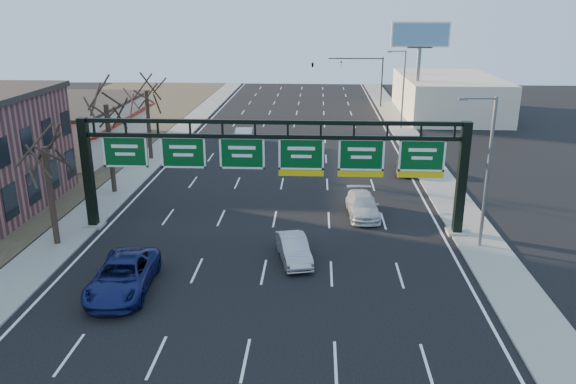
# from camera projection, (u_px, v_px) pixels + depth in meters

# --- Properties ---
(ground) EXTENTS (160.00, 160.00, 0.00)m
(ground) POSITION_uv_depth(u_px,v_px,m) (260.00, 289.00, 28.55)
(ground) COLOR black
(ground) RESTS_ON ground
(sidewalk_left) EXTENTS (3.00, 120.00, 0.12)m
(sidewalk_left) POSITION_uv_depth(u_px,v_px,m) (135.00, 174.00, 48.13)
(sidewalk_left) COLOR gray
(sidewalk_left) RESTS_ON ground
(sidewalk_right) EXTENTS (3.00, 120.00, 0.12)m
(sidewalk_right) POSITION_uv_depth(u_px,v_px,m) (436.00, 178.00, 46.86)
(sidewalk_right) COLOR gray
(sidewalk_right) RESTS_ON ground
(lane_markings) EXTENTS (21.60, 120.00, 0.01)m
(lane_markings) POSITION_uv_depth(u_px,v_px,m) (284.00, 176.00, 47.51)
(lane_markings) COLOR white
(lane_markings) RESTS_ON ground
(sign_gantry) EXTENTS (24.60, 1.20, 7.20)m
(sign_gantry) POSITION_uv_depth(u_px,v_px,m) (274.00, 161.00, 34.67)
(sign_gantry) COLOR black
(sign_gantry) RESTS_ON ground
(cream_strip) EXTENTS (10.90, 18.40, 4.70)m
(cream_strip) POSITION_uv_depth(u_px,v_px,m) (76.00, 125.00, 56.37)
(cream_strip) COLOR beige
(cream_strip) RESTS_ON ground
(building_right_distant) EXTENTS (12.00, 20.00, 5.00)m
(building_right_distant) POSITION_uv_depth(u_px,v_px,m) (448.00, 95.00, 74.17)
(building_right_distant) COLOR beige
(building_right_distant) RESTS_ON ground
(tree_gantry) EXTENTS (3.60, 3.60, 8.48)m
(tree_gantry) POSITION_uv_depth(u_px,v_px,m) (42.00, 129.00, 31.69)
(tree_gantry) COLOR #30231A
(tree_gantry) RESTS_ON sidewalk_left
(tree_mid) EXTENTS (3.60, 3.60, 9.24)m
(tree_mid) POSITION_uv_depth(u_px,v_px,m) (104.00, 91.00, 40.94)
(tree_mid) COLOR #30231A
(tree_mid) RESTS_ON sidewalk_left
(tree_far) EXTENTS (3.60, 3.60, 8.86)m
(tree_far) POSITION_uv_depth(u_px,v_px,m) (145.00, 79.00, 50.53)
(tree_far) COLOR #30231A
(tree_far) RESTS_ON sidewalk_left
(streetlight_near) EXTENTS (2.15, 0.22, 9.00)m
(streetlight_near) POSITION_uv_depth(u_px,v_px,m) (486.00, 165.00, 32.02)
(streetlight_near) COLOR slate
(streetlight_near) RESTS_ON sidewalk_right
(streetlight_far) EXTENTS (2.15, 0.22, 9.00)m
(streetlight_far) POSITION_uv_depth(u_px,v_px,m) (402.00, 86.00, 64.25)
(streetlight_far) COLOR slate
(streetlight_far) RESTS_ON sidewalk_right
(billboard_right) EXTENTS (7.00, 0.50, 12.00)m
(billboard_right) POSITION_uv_depth(u_px,v_px,m) (420.00, 47.00, 67.59)
(billboard_right) COLOR slate
(billboard_right) RESTS_ON ground
(traffic_signal_mast) EXTENTS (10.16, 0.54, 7.00)m
(traffic_signal_mast) POSITION_uv_depth(u_px,v_px,m) (339.00, 68.00, 78.68)
(traffic_signal_mast) COLOR black
(traffic_signal_mast) RESTS_ON ground
(car_blue_suv) EXTENTS (3.11, 6.16, 1.67)m
(car_blue_suv) POSITION_uv_depth(u_px,v_px,m) (123.00, 276.00, 28.20)
(car_blue_suv) COLOR #131B53
(car_blue_suv) RESTS_ON ground
(car_silver_sedan) EXTENTS (2.39, 4.46, 1.40)m
(car_silver_sedan) POSITION_uv_depth(u_px,v_px,m) (294.00, 249.00, 31.60)
(car_silver_sedan) COLOR #9E9DA2
(car_silver_sedan) RESTS_ON ground
(car_white_wagon) EXTENTS (2.29, 5.10, 1.45)m
(car_white_wagon) POSITION_uv_depth(u_px,v_px,m) (363.00, 205.00, 38.48)
(car_white_wagon) COLOR silver
(car_white_wagon) RESTS_ON ground
(car_grey_far) EXTENTS (2.30, 4.38, 1.42)m
(car_grey_far) POSITION_uv_depth(u_px,v_px,m) (406.00, 165.00, 48.42)
(car_grey_far) COLOR #3B3E40
(car_grey_far) RESTS_ON ground
(car_silver_distant) EXTENTS (1.87, 5.08, 1.66)m
(car_silver_distant) POSITION_uv_depth(u_px,v_px,m) (244.00, 137.00, 58.17)
(car_silver_distant) COLOR silver
(car_silver_distant) RESTS_ON ground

